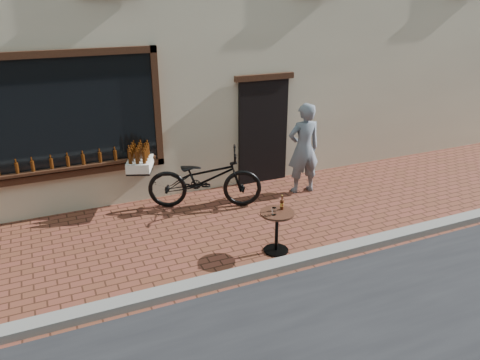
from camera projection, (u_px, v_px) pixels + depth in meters
name	position (u px, v px, depth m)	size (l,w,h in m)	color
ground	(250.00, 285.00, 6.63)	(90.00, 90.00, 0.00)	brown
kerb	(244.00, 274.00, 6.78)	(90.00, 0.25, 0.12)	slate
cargo_bicycle	(202.00, 178.00, 8.85)	(2.57, 1.55, 1.21)	black
bistro_table	(277.00, 223.00, 7.31)	(0.54, 0.54, 0.93)	black
pedestrian	(304.00, 148.00, 9.39)	(0.68, 0.44, 1.86)	slate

